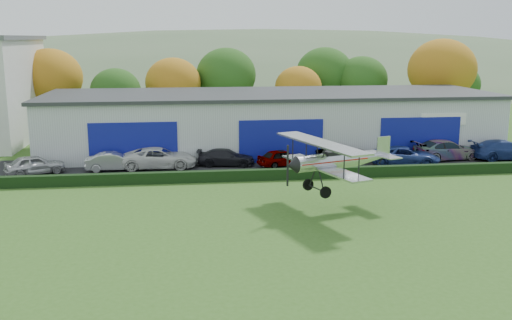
{
  "coord_description": "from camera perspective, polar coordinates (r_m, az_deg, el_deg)",
  "views": [
    {
      "loc": [
        -2.96,
        -24.37,
        10.2
      ],
      "look_at": [
        1.52,
        11.05,
        2.61
      ],
      "focal_mm": 40.51,
      "sensor_mm": 36.0,
      "label": 1
    }
  ],
  "objects": [
    {
      "name": "car_0",
      "position": [
        46.7,
        -21.01,
        -0.43
      ],
      "size": [
        4.71,
        3.37,
        1.49
      ],
      "primitive_type": "imported",
      "rotation": [
        0.0,
        0.0,
        1.98
      ],
      "color": "silver",
      "rests_on": "apron"
    },
    {
      "name": "hangar",
      "position": [
        53.48,
        1.42,
        3.88
      ],
      "size": [
        40.6,
        12.6,
        5.3
      ],
      "color": "#B2B7BC",
      "rests_on": "ground"
    },
    {
      "name": "car_1",
      "position": [
        46.21,
        -13.84,
        -0.14
      ],
      "size": [
        4.39,
        1.68,
        1.43
      ],
      "primitive_type": "imported",
      "rotation": [
        0.0,
        0.0,
        1.61
      ],
      "color": "silver",
      "rests_on": "apron"
    },
    {
      "name": "car_8",
      "position": [
        53.31,
        23.29,
        0.93
      ],
      "size": [
        5.72,
        2.37,
        1.65
      ],
      "primitive_type": "imported",
      "rotation": [
        0.0,
        0.0,
        1.58
      ],
      "color": "navy",
      "rests_on": "apron"
    },
    {
      "name": "hedge",
      "position": [
        42.16,
        1.12,
        -1.45
      ],
      "size": [
        46.0,
        0.6,
        0.8
      ],
      "primitive_type": "cube",
      "color": "black",
      "rests_on": "ground"
    },
    {
      "name": "ground",
      "position": [
        26.58,
        -0.26,
        -10.57
      ],
      "size": [
        300.0,
        300.0,
        0.0
      ],
      "primitive_type": "plane",
      "color": "#345B1C",
      "rests_on": "ground"
    },
    {
      "name": "car_5",
      "position": [
        48.45,
        8.6,
        0.65
      ],
      "size": [
        4.73,
        2.79,
        1.47
      ],
      "primitive_type": "imported",
      "rotation": [
        0.0,
        0.0,
        1.87
      ],
      "color": "gray",
      "rests_on": "apron"
    },
    {
      "name": "car_7",
      "position": [
        51.49,
        18.26,
        0.96
      ],
      "size": [
        6.04,
        3.11,
        1.68
      ],
      "primitive_type": "imported",
      "rotation": [
        0.0,
        0.0,
        1.71
      ],
      "color": "gray",
      "rests_on": "apron"
    },
    {
      "name": "tree_belt",
      "position": [
        65.27,
        -3.88,
        7.93
      ],
      "size": [
        75.7,
        13.22,
        10.12
      ],
      "color": "#3D2614",
      "rests_on": "ground"
    },
    {
      "name": "distant_hills",
      "position": [
        166.01,
        -7.65,
        3.84
      ],
      "size": [
        430.0,
        196.0,
        56.0
      ],
      "color": "#4C6642",
      "rests_on": "ground"
    },
    {
      "name": "apron",
      "position": [
        46.88,
        0.27,
        -0.54
      ],
      "size": [
        48.0,
        9.0,
        0.05
      ],
      "primitive_type": "cube",
      "color": "black",
      "rests_on": "ground"
    },
    {
      "name": "biplane",
      "position": [
        34.71,
        7.88,
        0.12
      ],
      "size": [
        7.36,
        8.31,
        3.12
      ],
      "rotation": [
        0.0,
        0.0,
        0.32
      ],
      "color": "silver"
    },
    {
      "name": "car_2",
      "position": [
        46.34,
        -9.5,
        0.2
      ],
      "size": [
        5.92,
        2.85,
        1.63
      ],
      "primitive_type": "imported",
      "rotation": [
        0.0,
        0.0,
        1.54
      ],
      "color": "silver",
      "rests_on": "apron"
    },
    {
      "name": "car_3",
      "position": [
        46.71,
        -2.97,
        0.27
      ],
      "size": [
        4.85,
        2.57,
        1.34
      ],
      "primitive_type": "imported",
      "rotation": [
        0.0,
        0.0,
        1.42
      ],
      "color": "black",
      "rests_on": "apron"
    },
    {
      "name": "car_4",
      "position": [
        46.55,
        2.54,
        0.24
      ],
      "size": [
        4.28,
        2.94,
        1.35
      ],
      "primitive_type": "imported",
      "rotation": [
        0.0,
        0.0,
        1.95
      ],
      "color": "gray",
      "rests_on": "apron"
    },
    {
      "name": "car_6",
      "position": [
        48.28,
        14.53,
        0.39
      ],
      "size": [
        5.94,
        3.88,
        1.52
      ],
      "primitive_type": "imported",
      "rotation": [
        0.0,
        0.0,
        1.3
      ],
      "color": "navy",
      "rests_on": "apron"
    }
  ]
}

